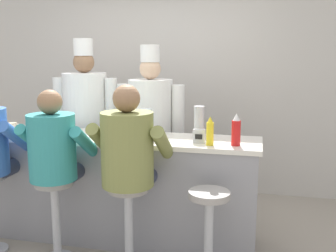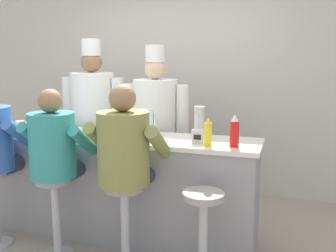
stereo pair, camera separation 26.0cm
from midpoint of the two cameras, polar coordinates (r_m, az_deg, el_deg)
name	(u,v)px [view 1 (the left image)]	position (r m, az deg, el deg)	size (l,w,h in m)	color
ground_plane	(107,251)	(3.68, -10.90, -17.46)	(20.00, 20.00, 0.00)	#9E9384
wall_back	(159,83)	(5.01, -2.79, 6.22)	(10.00, 0.06, 2.70)	beige
diner_counter	(118,188)	(3.73, -9.32, -8.83)	(2.58, 0.58, 0.97)	gray
ketchup_bottle_red	(236,131)	(3.19, 7.57, -0.69)	(0.07, 0.07, 0.27)	red
mustard_bottle_yellow	(210,132)	(3.19, 3.81, -0.87)	(0.06, 0.06, 0.24)	yellow
hot_sauce_bottle_orange	(123,130)	(3.53, -8.72, -0.57)	(0.03, 0.03, 0.14)	orange
water_pitcher_clear	(145,122)	(3.64, -5.43, 0.63)	(0.15, 0.13, 0.24)	silver
breakfast_plate	(105,135)	(3.62, -11.20, -1.27)	(0.27, 0.27, 0.05)	white
cereal_bowl	(134,138)	(3.41, -7.18, -1.70)	(0.15, 0.15, 0.05)	#B24C47
coffee_mug_blue	(32,126)	(4.09, -20.82, -0.06)	(0.13, 0.08, 0.08)	#4C7AB2
coffee_mug_tan	(13,127)	(4.14, -23.32, -0.12)	(0.13, 0.09, 0.08)	beige
cup_stack_steel	(199,123)	(3.41, 2.35, 0.48)	(0.09, 0.09, 0.29)	#B7BABF
napkin_dispenser_chrome	(199,136)	(3.28, 2.29, -1.49)	(0.10, 0.06, 0.12)	silver
diner_seated_teal	(54,152)	(3.35, -18.31, -3.65)	(0.57, 0.57, 1.43)	#B2B5BA
diner_seated_olive	(129,154)	(3.07, -8.12, -4.03)	(0.61, 0.61, 1.48)	#B2B5BA
empty_stool_round	(209,221)	(3.03, 3.45, -13.66)	(0.31, 0.31, 0.70)	#B2B5BA
cook_in_whites_near	(86,118)	(4.37, -13.52, 1.13)	(0.73, 0.47, 1.87)	#232328
cook_in_whites_far	(151,125)	(4.05, -4.37, 0.13)	(0.70, 0.45, 1.80)	#232328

